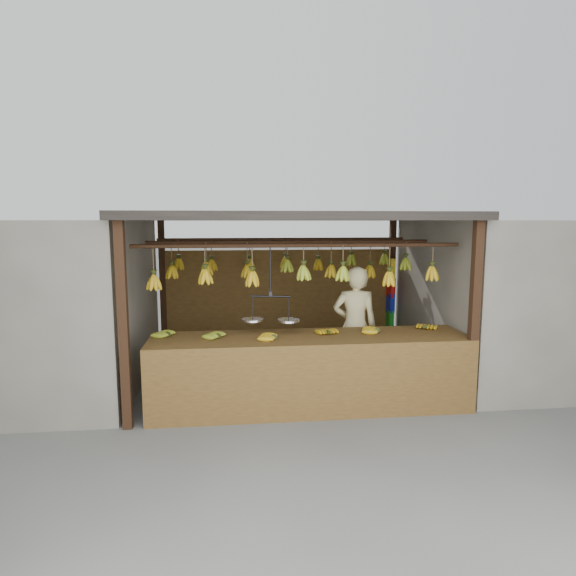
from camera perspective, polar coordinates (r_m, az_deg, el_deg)
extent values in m
plane|color=#5B5B57|center=(7.19, 0.27, -10.65)|extent=(80.00, 80.00, 0.00)
cube|color=black|center=(5.52, -18.92, -4.43)|extent=(0.10, 0.10, 2.30)
cube|color=black|center=(6.07, 21.18, -3.44)|extent=(0.10, 0.10, 2.30)
cube|color=black|center=(8.43, -14.58, -0.10)|extent=(0.10, 0.10, 2.30)
cube|color=black|center=(8.80, 12.14, 0.31)|extent=(0.10, 0.10, 2.30)
cube|color=black|center=(6.81, 0.29, 8.43)|extent=(4.30, 3.30, 0.10)
cylinder|color=black|center=(5.83, 1.45, 5.07)|extent=(4.00, 0.05, 0.05)
cylinder|color=black|center=(6.82, 0.29, 5.49)|extent=(4.00, 0.05, 0.05)
cylinder|color=black|center=(7.81, -0.58, 5.80)|extent=(4.00, 0.05, 0.05)
cube|color=brown|center=(8.42, -0.92, -1.58)|extent=(4.00, 0.06, 1.80)
cube|color=slate|center=(7.41, -28.58, -1.90)|extent=(3.00, 3.00, 2.30)
cube|color=slate|center=(8.15, 26.29, -0.94)|extent=(3.00, 3.00, 2.30)
cube|color=brown|center=(5.92, 2.64, -6.08)|extent=(3.88, 0.86, 0.08)
cube|color=brown|center=(5.62, 3.32, -11.19)|extent=(3.88, 0.04, 0.90)
cube|color=black|center=(5.69, -15.78, -11.70)|extent=(0.07, 0.07, 0.82)
cube|color=black|center=(6.25, 20.38, -10.09)|extent=(0.07, 0.07, 0.82)
cube|color=black|center=(6.40, -14.68, -9.43)|extent=(0.07, 0.07, 0.82)
cube|color=black|center=(6.91, 17.51, -8.25)|extent=(0.07, 0.07, 0.82)
ellipsoid|color=#92A523|center=(6.02, -13.89, -5.36)|extent=(0.30, 0.27, 0.06)
ellipsoid|color=#92A523|center=(5.82, -8.09, -5.66)|extent=(0.30, 0.28, 0.06)
ellipsoid|color=#C19514|center=(5.72, -1.58, -5.85)|extent=(0.28, 0.24, 0.06)
ellipsoid|color=#C19514|center=(5.95, 4.93, -5.32)|extent=(0.22, 0.27, 0.06)
ellipsoid|color=#C19514|center=(6.15, 10.54, -4.98)|extent=(0.29, 0.25, 0.06)
ellipsoid|color=#C19514|center=(6.45, 15.98, -4.56)|extent=(0.28, 0.30, 0.06)
ellipsoid|color=#C19514|center=(5.89, -15.59, 0.64)|extent=(0.16, 0.16, 0.28)
ellipsoid|color=#C19514|center=(5.84, -9.78, 1.33)|extent=(0.16, 0.16, 0.28)
ellipsoid|color=#C19514|center=(5.82, -4.25, 1.09)|extent=(0.16, 0.16, 0.28)
ellipsoid|color=#92A523|center=(5.85, 1.86, 1.80)|extent=(0.16, 0.16, 0.28)
ellipsoid|color=#92A523|center=(5.92, 6.51, 1.72)|extent=(0.16, 0.16, 0.28)
ellipsoid|color=#C19514|center=(6.16, 11.88, 1.05)|extent=(0.16, 0.16, 0.28)
ellipsoid|color=#C19514|center=(6.32, 16.71, 1.66)|extent=(0.16, 0.16, 0.28)
ellipsoid|color=#C19514|center=(6.89, -13.58, 1.85)|extent=(0.16, 0.16, 0.28)
ellipsoid|color=#C19514|center=(6.77, -9.64, 2.27)|extent=(0.16, 0.16, 0.28)
ellipsoid|color=#C19514|center=(6.76, -4.84, 2.00)|extent=(0.16, 0.16, 0.28)
ellipsoid|color=#92A523|center=(6.87, -0.10, 2.64)|extent=(0.16, 0.16, 0.28)
ellipsoid|color=#C19514|center=(6.91, 5.12, 2.00)|extent=(0.16, 0.16, 0.28)
ellipsoid|color=#C19514|center=(7.09, 9.68, 1.93)|extent=(0.16, 0.16, 0.28)
ellipsoid|color=#92A523|center=(7.19, 13.78, 2.79)|extent=(0.16, 0.16, 0.28)
ellipsoid|color=#C19514|center=(7.82, -12.82, 2.76)|extent=(0.16, 0.16, 0.28)
ellipsoid|color=#C19514|center=(7.77, -9.02, 2.70)|extent=(0.16, 0.16, 0.28)
ellipsoid|color=#C19514|center=(7.82, -4.56, 2.81)|extent=(0.16, 0.16, 0.28)
ellipsoid|color=#C19514|center=(7.87, -0.31, 3.05)|extent=(0.16, 0.16, 0.28)
ellipsoid|color=#C19514|center=(7.93, 3.61, 2.76)|extent=(0.16, 0.16, 0.28)
ellipsoid|color=#92A523|center=(7.99, 7.50, 3.28)|extent=(0.16, 0.16, 0.28)
ellipsoid|color=#92A523|center=(8.23, 11.38, 3.36)|extent=(0.16, 0.16, 0.28)
cylinder|color=black|center=(5.81, -2.12, 2.01)|extent=(0.02, 0.02, 0.62)
cylinder|color=black|center=(5.85, -2.10, -0.99)|extent=(0.48, 0.12, 0.02)
cylinder|color=silver|center=(5.94, -4.21, -3.82)|extent=(0.26, 0.26, 0.02)
cylinder|color=silver|center=(5.88, 0.06, -3.91)|extent=(0.26, 0.26, 0.02)
imported|color=beige|center=(6.76, 7.92, -4.53)|extent=(0.66, 0.47, 1.68)
cube|color=yellow|center=(8.61, 12.15, 2.31)|extent=(0.08, 0.26, 0.34)
cube|color=red|center=(8.64, 12.08, 0.10)|extent=(0.08, 0.26, 0.34)
cube|color=#1426BF|center=(8.68, 12.03, -1.68)|extent=(0.08, 0.26, 0.34)
cube|color=#199926|center=(8.74, 11.97, -3.67)|extent=(0.08, 0.26, 0.34)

